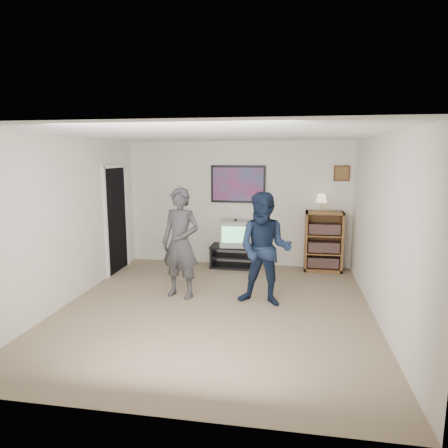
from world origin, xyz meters
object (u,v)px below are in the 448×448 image
(media_stand, at_px, (233,256))
(bookshelf, at_px, (323,241))
(crt_television, at_px, (236,233))
(person_short, at_px, (265,249))
(person_tall, at_px, (181,243))

(media_stand, height_order, bookshelf, bookshelf)
(crt_television, xyz_separation_m, bookshelf, (1.71, 0.05, -0.12))
(bookshelf, relative_size, person_short, 0.68)
(crt_television, relative_size, person_short, 0.35)
(bookshelf, height_order, person_tall, person_tall)
(media_stand, xyz_separation_m, crt_television, (0.04, 0.00, 0.47))
(person_tall, bearing_deg, bookshelf, 52.95)
(crt_television, distance_m, person_short, 2.06)
(person_tall, distance_m, person_short, 1.33)
(crt_television, distance_m, person_tall, 1.92)
(bookshelf, xyz_separation_m, person_tall, (-2.33, -1.85, 0.29))
(media_stand, bearing_deg, person_short, -67.12)
(media_stand, relative_size, bookshelf, 0.78)
(crt_television, relative_size, person_tall, 0.34)
(media_stand, bearing_deg, bookshelf, 3.33)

